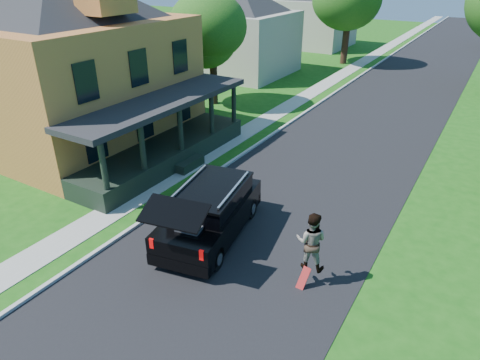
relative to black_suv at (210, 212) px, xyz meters
The scene contains 12 objects.
ground 2.60m from the black_suv, 54.54° to the right, with size 140.00×140.00×0.00m, color #175310.
street 18.11m from the black_suv, 85.56° to the left, with size 8.00×120.00×0.02m, color black.
curb 18.25m from the black_suv, 98.36° to the left, with size 0.15×120.00×0.12m, color #ACACA7.
sidewalk 18.54m from the black_suv, 103.11° to the left, with size 1.30×120.00×0.03m, color gray.
front_walk 9.10m from the black_suv, 153.52° to the left, with size 6.50×1.20×0.03m, color gray.
main_house 12.73m from the black_suv, 160.54° to the left, with size 15.56×15.56×10.10m.
neighbor_house_mid 25.35m from the black_suv, 118.77° to the left, with size 12.78×12.78×8.30m.
neighbor_house_far 40.04m from the black_suv, 107.65° to the left, with size 12.78×12.78×8.30m.
black_suv is the anchor object (origin of this frame).
skateboarder 3.96m from the black_suv, ahead, with size 1.04×0.89×1.85m.
skateboard 4.04m from the black_suv, 12.48° to the right, with size 0.37×0.41×0.86m.
tree_left_mid 16.52m from the black_suv, 123.76° to the left, with size 6.02×6.17×7.62m.
Camera 1 is at (6.02, -8.30, 8.64)m, focal length 32.00 mm.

